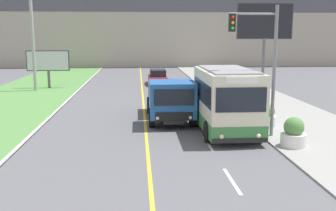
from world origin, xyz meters
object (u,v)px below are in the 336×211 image
(utility_pole_far, at_px, (32,26))
(traffic_light_mast, at_px, (262,55))
(planter_round_second, at_px, (267,116))
(city_bus, at_px, (227,101))
(planter_round_near, at_px, (294,133))
(car_distant, at_px, (158,77))
(billboard_small, at_px, (48,62))
(dump_truck, at_px, (171,101))
(billboard_large, at_px, (265,25))

(utility_pole_far, distance_m, traffic_light_mast, 22.55)
(planter_round_second, bearing_deg, city_bus, -156.43)
(utility_pole_far, xyz_separation_m, planter_round_near, (15.62, -18.92, -4.94))
(traffic_light_mast, distance_m, planter_round_second, 3.96)
(planter_round_second, bearing_deg, utility_pole_far, 136.06)
(city_bus, height_order, car_distant, city_bus)
(billboard_small, relative_size, planter_round_second, 3.20)
(planter_round_second, bearing_deg, planter_round_near, -91.61)
(car_distant, height_order, billboard_small, billboard_small)
(city_bus, bearing_deg, planter_round_near, -49.06)
(dump_truck, xyz_separation_m, utility_pole_far, (-10.75, 13.46, 4.35))
(planter_round_second, bearing_deg, traffic_light_mast, -119.11)
(billboard_large, relative_size, planter_round_near, 5.74)
(traffic_light_mast, relative_size, planter_round_near, 4.76)
(billboard_small, xyz_separation_m, planter_round_near, (14.81, -20.61, -1.76))
(billboard_small, relative_size, planter_round_near, 2.96)
(traffic_light_mast, xyz_separation_m, billboard_large, (4.99, 15.12, 1.75))
(car_distant, relative_size, billboard_small, 1.12)
(dump_truck, relative_size, billboard_large, 0.86)
(billboard_large, height_order, planter_round_second, billboard_large)
(billboard_large, distance_m, planter_round_near, 18.17)
(planter_round_near, height_order, planter_round_second, planter_round_near)
(dump_truck, relative_size, planter_round_near, 4.94)
(planter_round_near, relative_size, planter_round_second, 1.08)
(city_bus, relative_size, utility_pole_far, 0.50)
(city_bus, height_order, billboard_small, billboard_small)
(dump_truck, height_order, planter_round_second, dump_truck)
(traffic_light_mast, bearing_deg, dump_truck, 137.48)
(car_distant, xyz_separation_m, traffic_light_mast, (3.76, -20.89, 3.23))
(planter_round_near, bearing_deg, city_bus, 130.94)
(city_bus, xyz_separation_m, utility_pole_far, (-13.28, 16.22, 3.96))
(billboard_small, bearing_deg, dump_truck, -56.71)
(planter_round_near, distance_m, planter_round_second, 3.77)
(billboard_small, xyz_separation_m, planter_round_second, (14.92, -16.84, -1.81))
(planter_round_near, bearing_deg, traffic_light_mast, 116.99)
(billboard_large, xyz_separation_m, billboard_small, (-18.86, 3.62, -3.25))
(dump_truck, xyz_separation_m, traffic_light_mast, (3.92, -3.59, 2.68))
(car_distant, height_order, utility_pole_far, utility_pole_far)
(city_bus, height_order, billboard_large, billboard_large)
(city_bus, bearing_deg, traffic_light_mast, -30.89)
(dump_truck, bearing_deg, planter_round_second, -18.81)
(city_bus, xyz_separation_m, billboard_large, (6.38, 14.29, 4.04))
(car_distant, distance_m, billboard_large, 11.60)
(dump_truck, distance_m, billboard_small, 18.15)
(car_distant, xyz_separation_m, utility_pole_far, (-10.91, -3.84, 4.90))
(car_distant, height_order, planter_round_near, car_distant)
(car_distant, bearing_deg, city_bus, -83.27)
(dump_truck, distance_m, car_distant, 17.31)
(city_bus, distance_m, dump_truck, 3.77)
(traffic_light_mast, xyz_separation_m, planter_round_near, (0.95, -1.87, -3.27))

